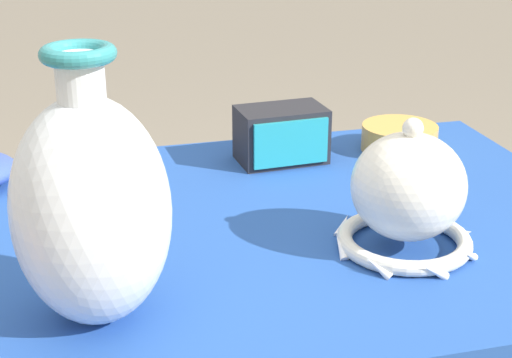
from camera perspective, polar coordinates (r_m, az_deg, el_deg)
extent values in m
cylinder|color=brown|center=(1.76, 12.66, -8.04)|extent=(0.04, 0.04, 0.66)
cube|color=brown|center=(1.17, -2.32, -4.37)|extent=(1.15, 0.73, 0.03)
cube|color=#234C9E|center=(1.17, -2.34, -3.58)|extent=(1.17, 0.75, 0.01)
ellipsoid|color=white|center=(0.90, -11.86, -2.41)|extent=(0.18, 0.18, 0.27)
cylinder|color=white|center=(0.85, -12.68, 7.20)|extent=(0.05, 0.05, 0.05)
torus|color=teal|center=(0.84, -12.82, 8.89)|extent=(0.08, 0.08, 0.02)
torus|color=white|center=(1.12, 10.72, -4.39)|extent=(0.19, 0.19, 0.02)
ellipsoid|color=white|center=(1.08, 11.02, -0.53)|extent=(0.16, 0.16, 0.15)
sphere|color=white|center=(1.05, 11.35, 3.64)|extent=(0.03, 0.03, 0.03)
cone|color=white|center=(1.16, 14.96, -3.80)|extent=(0.01, 0.04, 0.03)
cone|color=white|center=(1.20, 12.30, -2.63)|extent=(0.04, 0.04, 0.03)
cone|color=white|center=(1.19, 8.86, -2.46)|extent=(0.04, 0.01, 0.03)
cone|color=white|center=(1.15, 6.32, -3.37)|extent=(0.04, 0.04, 0.03)
cone|color=white|center=(1.08, 6.18, -5.00)|extent=(0.01, 0.04, 0.03)
cone|color=white|center=(1.04, 8.89, -6.41)|extent=(0.04, 0.04, 0.03)
cone|color=white|center=(1.04, 12.87, -6.59)|extent=(0.04, 0.01, 0.03)
cone|color=white|center=(1.09, 15.35, -5.43)|extent=(0.04, 0.04, 0.03)
cube|color=#232328|center=(1.40, 1.84, 3.26)|extent=(0.16, 0.10, 0.10)
cube|color=teal|center=(1.36, 2.57, 2.61)|extent=(0.14, 0.02, 0.08)
cylinder|color=gold|center=(1.48, 10.39, 2.97)|extent=(0.14, 0.14, 0.05)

